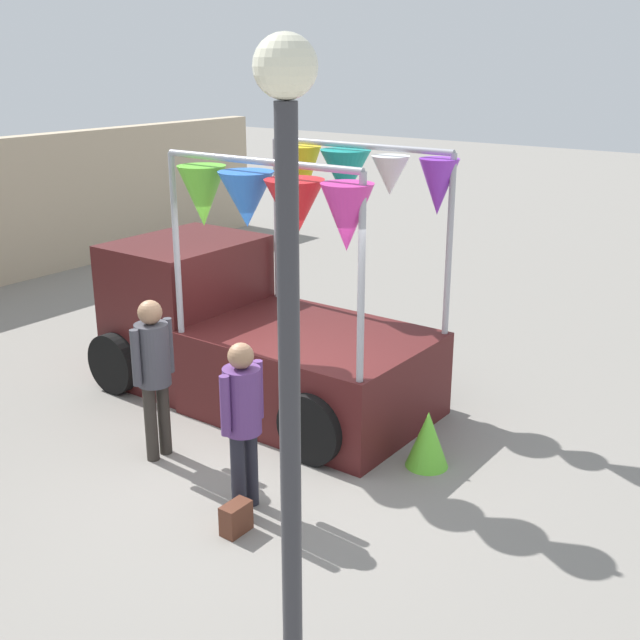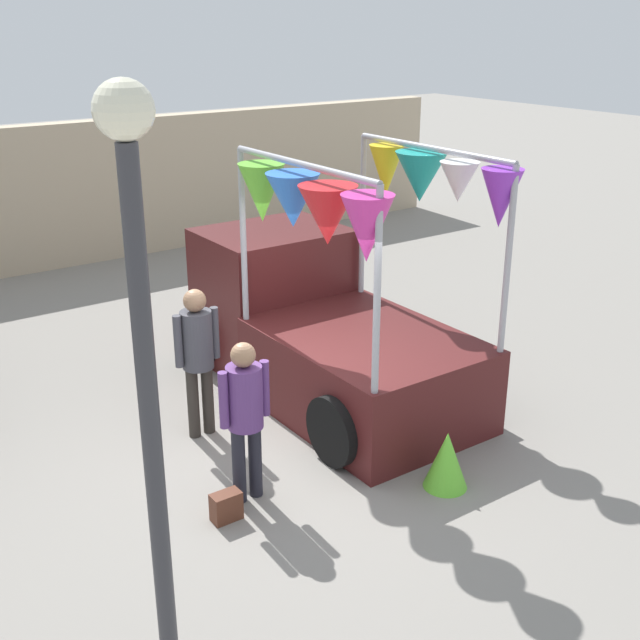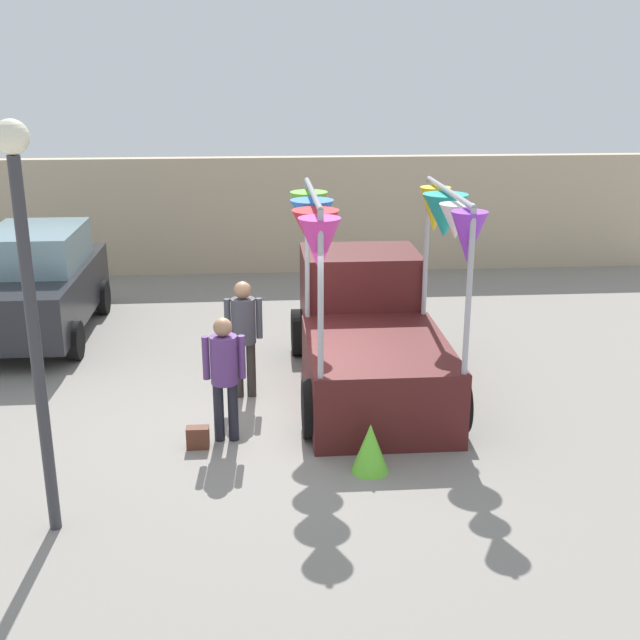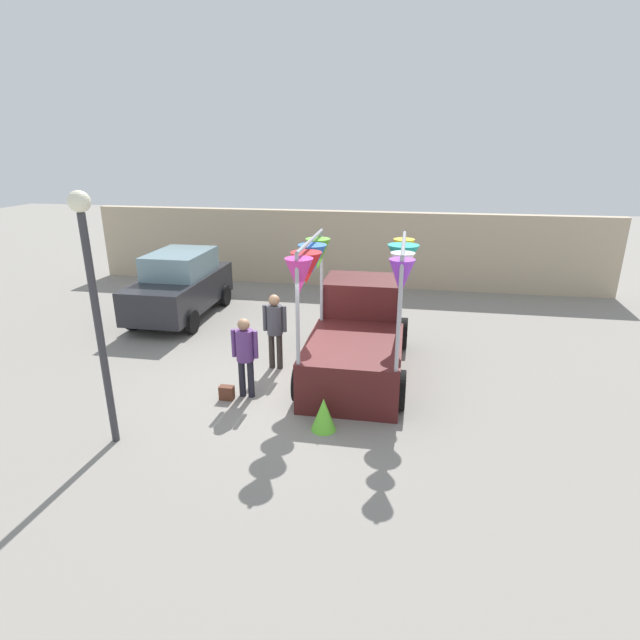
# 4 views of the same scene
# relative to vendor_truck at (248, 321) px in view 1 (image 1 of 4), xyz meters

# --- Properties ---
(ground_plane) EXTENTS (60.00, 60.00, 0.00)m
(ground_plane) POSITION_rel_vendor_truck_xyz_m (-1.27, -1.23, -0.95)
(ground_plane) COLOR gray
(vendor_truck) EXTENTS (2.54, 4.13, 3.05)m
(vendor_truck) POSITION_rel_vendor_truck_xyz_m (0.00, 0.00, 0.00)
(vendor_truck) COLOR #4C1919
(vendor_truck) RESTS_ON ground
(person_customer) EXTENTS (0.53, 0.34, 1.63)m
(person_customer) POSITION_rel_vendor_truck_xyz_m (-2.02, -1.70, 0.03)
(person_customer) COLOR black
(person_customer) RESTS_ON ground
(person_vendor) EXTENTS (0.53, 0.34, 1.71)m
(person_vendor) POSITION_rel_vendor_truck_xyz_m (-1.79, -0.31, 0.09)
(person_vendor) COLOR #2D2823
(person_vendor) RESTS_ON ground
(handbag) EXTENTS (0.28, 0.16, 0.28)m
(handbag) POSITION_rel_vendor_truck_xyz_m (-2.37, -1.90, -0.81)
(handbag) COLOR #592D1E
(handbag) RESTS_ON ground
(street_lamp) EXTENTS (0.32, 0.32, 4.11)m
(street_lamp) POSITION_rel_vendor_truck_xyz_m (-3.72, -3.61, 1.72)
(street_lamp) COLOR #333338
(street_lamp) RESTS_ON ground
(folded_kite_bundle_lime) EXTENTS (0.62, 0.62, 0.60)m
(folded_kite_bundle_lime) POSITION_rel_vendor_truck_xyz_m (-0.31, -2.66, -0.65)
(folded_kite_bundle_lime) COLOR #66CC33
(folded_kite_bundle_lime) RESTS_ON ground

